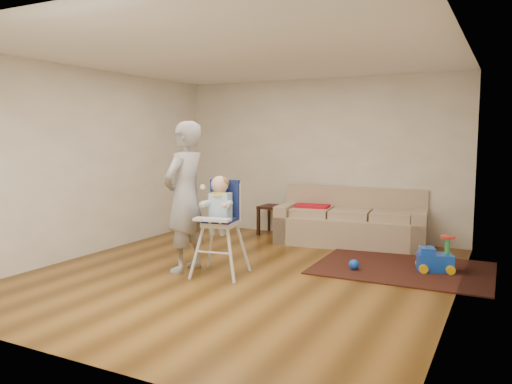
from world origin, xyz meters
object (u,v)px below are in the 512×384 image
at_px(sofa, 351,217).
at_px(ride_on_toy, 435,253).
at_px(toy_ball, 354,265).
at_px(high_chair, 220,227).
at_px(side_table, 275,220).
at_px(adult, 185,197).

bearing_deg(sofa, ride_on_toy, -44.43).
distance_m(toy_ball, high_chair, 1.79).
bearing_deg(toy_ball, ride_on_toy, 23.76).
bearing_deg(side_table, high_chair, -79.41).
height_order(sofa, toy_ball, sofa).
relative_size(side_table, ride_on_toy, 1.09).
height_order(sofa, high_chair, high_chair).
relative_size(sofa, high_chair, 1.91).
bearing_deg(adult, toy_ball, 118.29).
xyz_separation_m(sofa, side_table, (-1.44, 0.24, -0.19)).
xyz_separation_m(ride_on_toy, toy_ball, (-0.94, -0.41, -0.17)).
distance_m(high_chair, adult, 0.62).
relative_size(ride_on_toy, adult, 0.24).
height_order(side_table, high_chair, high_chair).
xyz_separation_m(side_table, toy_ball, (1.94, -1.77, -0.17)).
bearing_deg(ride_on_toy, sofa, 124.19).
distance_m(ride_on_toy, toy_ball, 1.04).
bearing_deg(high_chair, sofa, 59.93).
xyz_separation_m(side_table, ride_on_toy, (2.88, -1.36, -0.00)).
bearing_deg(sofa, high_chair, -117.36).
bearing_deg(side_table, ride_on_toy, -25.20).
bearing_deg(high_chair, toy_ball, 23.87).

